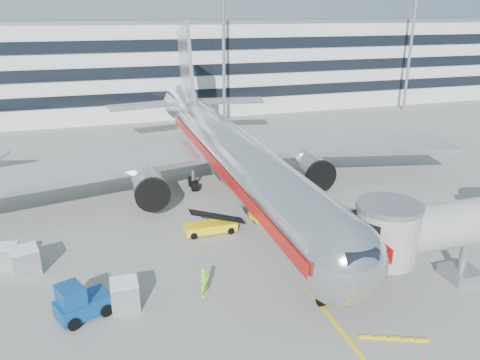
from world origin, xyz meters
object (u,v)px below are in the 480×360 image
object	(u,v)px
cargo_container_left	(7,256)
cargo_container_front	(125,294)
main_jet	(230,152)
ramp_worker	(204,282)
belt_loader	(210,226)
cargo_container_right	(25,261)
baggage_tug	(80,303)

from	to	relation	value
cargo_container_left	cargo_container_front	size ratio (longest dim) A/B	0.92
main_jet	cargo_container_left	size ratio (longest dim) A/B	31.49
cargo_container_front	ramp_worker	distance (m)	4.88
main_jet	ramp_worker	distance (m)	18.10
cargo_container_left	ramp_worker	world-z (taller)	ramp_worker
belt_loader	cargo_container_right	distance (m)	13.79
belt_loader	baggage_tug	world-z (taller)	baggage_tug
main_jet	ramp_worker	world-z (taller)	main_jet
baggage_tug	cargo_container_front	xyz separation A→B (m)	(2.60, 0.30, -0.11)
baggage_tug	ramp_worker	world-z (taller)	baggage_tug
belt_loader	cargo_container_right	world-z (taller)	belt_loader
cargo_container_left	ramp_worker	distance (m)	14.70
cargo_container_left	belt_loader	bearing A→B (deg)	2.88
cargo_container_right	ramp_worker	world-z (taller)	ramp_worker
baggage_tug	cargo_container_front	world-z (taller)	baggage_tug
belt_loader	baggage_tug	bearing A→B (deg)	-139.48
belt_loader	cargo_container_front	xyz separation A→B (m)	(-7.43, -8.27, 0.28)
baggage_tug	belt_loader	bearing A→B (deg)	40.52
baggage_tug	cargo_container_left	world-z (taller)	baggage_tug
cargo_container_right	cargo_container_left	bearing A→B (deg)	134.72
baggage_tug	cargo_container_right	world-z (taller)	baggage_tug
main_jet	ramp_worker	size ratio (longest dim) A/B	26.10
belt_loader	cargo_container_front	world-z (taller)	belt_loader
main_jet	cargo_container_front	distance (m)	20.14
ramp_worker	cargo_container_front	bearing A→B (deg)	131.81
main_jet	baggage_tug	size ratio (longest dim) A/B	14.59
belt_loader	cargo_container_left	size ratio (longest dim) A/B	2.74
cargo_container_front	baggage_tug	bearing A→B (deg)	-173.45
belt_loader	cargo_container_left	xyz separation A→B (m)	(-15.00, -0.75, 0.19)
baggage_tug	ramp_worker	distance (m)	7.47
cargo_container_right	ramp_worker	distance (m)	12.79
belt_loader	cargo_container_left	world-z (taller)	belt_loader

